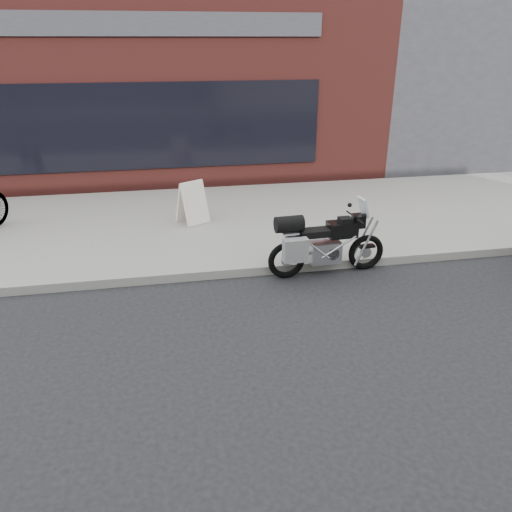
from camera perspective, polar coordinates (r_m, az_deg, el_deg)
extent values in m
plane|color=black|center=(4.95, 2.83, -23.12)|extent=(120.00, 120.00, 0.00)
cube|color=gray|center=(10.91, -5.64, 4.61)|extent=(44.00, 6.00, 0.15)
cube|color=#57201C|center=(17.38, -15.21, 18.35)|extent=(14.00, 10.00, 4.50)
cube|color=black|center=(12.46, -16.32, 13.90)|extent=(10.00, 0.08, 2.00)
cube|color=#2C2B31|center=(12.32, -17.58, 24.00)|extent=(10.00, 0.08, 0.50)
cube|color=#2C2B31|center=(20.42, 22.93, 20.18)|extent=(10.00, 10.00, 6.00)
torus|color=black|center=(8.08, 3.51, -0.50)|extent=(0.63, 0.14, 0.62)
torus|color=black|center=(8.58, 12.44, 0.42)|extent=(0.63, 0.14, 0.62)
cube|color=#B7B7BC|center=(8.25, 7.84, 0.47)|extent=(0.53, 0.31, 0.35)
cube|color=black|center=(8.22, 9.79, 3.04)|extent=(0.48, 0.32, 0.24)
cube|color=black|center=(8.06, 6.74, 2.66)|extent=(0.52, 0.29, 0.11)
cube|color=black|center=(7.98, 4.53, 1.97)|extent=(0.29, 0.22, 0.13)
cube|color=black|center=(8.29, 11.63, 3.96)|extent=(0.18, 0.23, 0.20)
cube|color=silver|center=(8.25, 12.17, 5.51)|extent=(0.15, 0.29, 0.31)
cylinder|color=black|center=(8.24, 11.25, 4.36)|extent=(0.06, 0.65, 0.03)
cube|color=#B7B7BC|center=(7.90, 3.79, 2.78)|extent=(0.28, 0.29, 0.03)
cube|color=slate|center=(7.78, 4.54, 0.65)|extent=(0.40, 0.19, 0.37)
cylinder|color=black|center=(7.86, 3.81, 3.67)|extent=(0.46, 0.28, 0.26)
cylinder|color=#B7B7BC|center=(8.29, 5.05, 0.21)|extent=(0.52, 0.10, 0.18)
cube|color=white|center=(10.12, -6.97, 6.01)|extent=(0.59, 0.49, 0.85)
cube|color=white|center=(10.30, -7.68, 6.29)|extent=(0.59, 0.49, 0.85)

